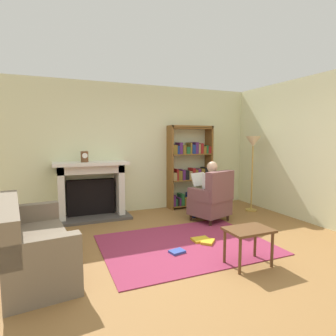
{
  "coord_description": "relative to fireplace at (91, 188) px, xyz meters",
  "views": [
    {
      "loc": [
        -1.77,
        -3.27,
        1.56
      ],
      "look_at": [
        0.1,
        1.2,
        1.05
      ],
      "focal_mm": 29.81,
      "sensor_mm": 36.0,
      "label": 1
    }
  ],
  "objects": [
    {
      "name": "ground",
      "position": [
        1.08,
        -2.3,
        -0.59
      ],
      "size": [
        14.0,
        14.0,
        0.0
      ],
      "primitive_type": "plane",
      "color": "olive"
    },
    {
      "name": "back_wall",
      "position": [
        1.08,
        0.25,
        0.76
      ],
      "size": [
        5.6,
        0.1,
        2.7
      ],
      "primitive_type": "cube",
      "color": "beige",
      "rests_on": "ground"
    },
    {
      "name": "side_wall_right",
      "position": [
        3.73,
        -1.05,
        0.76
      ],
      "size": [
        0.1,
        5.2,
        2.7
      ],
      "primitive_type": "cube",
      "color": "beige",
      "rests_on": "ground"
    },
    {
      "name": "area_rug",
      "position": [
        1.08,
        -2.0,
        -0.58
      ],
      "size": [
        2.4,
        1.8,
        0.01
      ],
      "primitive_type": "cube",
      "color": "#8C2B48",
      "rests_on": "ground"
    },
    {
      "name": "fireplace",
      "position": [
        0.0,
        0.0,
        0.0
      ],
      "size": [
        1.43,
        0.64,
        1.12
      ],
      "color": "#4C4742",
      "rests_on": "ground"
    },
    {
      "name": "mantel_clock",
      "position": [
        -0.12,
        -0.1,
        0.63
      ],
      "size": [
        0.14,
        0.14,
        0.21
      ],
      "color": "brown",
      "rests_on": "fireplace"
    },
    {
      "name": "bookshelf",
      "position": [
        2.2,
        0.04,
        0.28
      ],
      "size": [
        1.02,
        0.32,
        1.85
      ],
      "color": "brown",
      "rests_on": "ground"
    },
    {
      "name": "armchair_reading",
      "position": [
        2.07,
        -1.14,
        -0.16
      ],
      "size": [
        0.81,
        0.79,
        0.97
      ],
      "rotation": [
        0.0,
        0.0,
        3.47
      ],
      "color": "#331E14",
      "rests_on": "ground"
    },
    {
      "name": "seated_reader",
      "position": [
        2.03,
        -1.03,
        0.03
      ],
      "size": [
        0.48,
        0.59,
        1.14
      ],
      "rotation": [
        0.0,
        0.0,
        3.47
      ],
      "color": "silver",
      "rests_on": "ground"
    },
    {
      "name": "sofa_floral",
      "position": [
        -0.96,
        -2.03,
        -0.27
      ],
      "size": [
        0.91,
        1.77,
        0.85
      ],
      "rotation": [
        0.0,
        0.0,
        1.69
      ],
      "color": "#766855",
      "rests_on": "ground"
    },
    {
      "name": "side_table",
      "position": [
        1.5,
        -2.89,
        -0.2
      ],
      "size": [
        0.56,
        0.39,
        0.46
      ],
      "color": "brown",
      "rests_on": "ground"
    },
    {
      "name": "scattered_books",
      "position": [
        1.25,
        -2.07,
        -0.56
      ],
      "size": [
        0.83,
        0.47,
        0.04
      ],
      "color": "#334CA5",
      "rests_on": "area_rug"
    },
    {
      "name": "floor_lamp",
      "position": [
        3.27,
        -0.79,
        0.77
      ],
      "size": [
        0.32,
        0.32,
        1.61
      ],
      "color": "#B7933F",
      "rests_on": "ground"
    }
  ]
}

